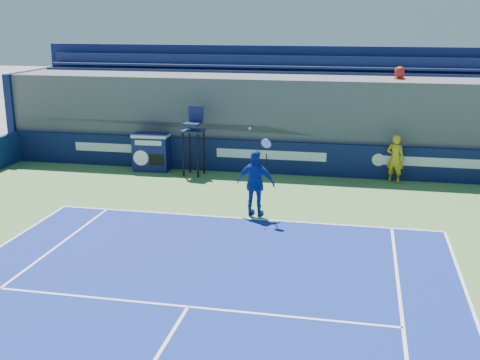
% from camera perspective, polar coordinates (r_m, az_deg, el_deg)
% --- Properties ---
extents(ball_person, '(0.71, 0.59, 1.67)m').
position_cam_1_polar(ball_person, '(21.23, 14.51, 1.97)').
color(ball_person, gold).
rests_on(ball_person, apron).
extents(back_hoarding, '(20.40, 0.21, 1.20)m').
position_cam_1_polar(back_hoarding, '(21.85, 2.96, 2.14)').
color(back_hoarding, '#0B1440').
rests_on(back_hoarding, ground).
extents(match_clock, '(1.34, 0.77, 1.40)m').
position_cam_1_polar(match_clock, '(22.46, -8.39, 2.73)').
color(match_clock, '#101553').
rests_on(match_clock, ground).
extents(umpire_chair, '(0.79, 0.79, 2.48)m').
position_cam_1_polar(umpire_chair, '(21.50, -4.42, 4.43)').
color(umpire_chair, black).
rests_on(umpire_chair, ground).
extents(tennis_player, '(1.18, 0.62, 2.57)m').
position_cam_1_polar(tennis_player, '(17.06, 1.51, -0.32)').
color(tennis_player, '#123296').
rests_on(tennis_player, apron).
extents(stadium_seating, '(21.00, 4.05, 4.40)m').
position_cam_1_polar(stadium_seating, '(23.61, 3.77, 6.16)').
color(stadium_seating, '#515055').
rests_on(stadium_seating, ground).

